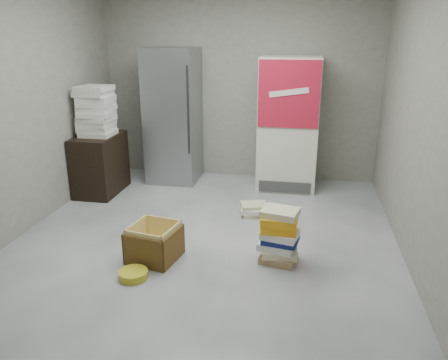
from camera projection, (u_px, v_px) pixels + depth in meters
name	position (u px, v px, depth m)	size (l,w,h in m)	color
ground	(201.00, 249.00, 4.45)	(5.00, 5.00, 0.00)	silver
room_shell	(197.00, 68.00, 3.87)	(4.04, 5.04, 2.82)	gray
steel_fridge	(173.00, 116.00, 6.28)	(0.70, 0.72, 1.90)	#9DA0A5
coke_cooler	(288.00, 124.00, 6.01)	(0.80, 0.73, 1.80)	silver
wood_shelf	(100.00, 164.00, 5.93)	(0.50, 0.80, 0.80)	black
supply_box_stack	(96.00, 111.00, 5.69)	(0.44, 0.44, 0.65)	white
phonebook_stack_main	(279.00, 236.00, 4.12)	(0.40, 0.35, 0.55)	#A3805B
phonebook_stack_side	(254.00, 210.00, 5.26)	(0.38, 0.33, 0.14)	beige
cardboard_box	(154.00, 245.00, 4.23)	(0.51, 0.51, 0.35)	yellow
bucket_lid	(133.00, 274.00, 3.92)	(0.26, 0.26, 0.07)	gold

